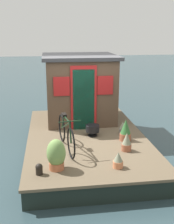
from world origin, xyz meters
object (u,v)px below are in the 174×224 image
(potted_plant_mint, at_px, (118,160))
(charcoal_grill, at_px, (93,129))
(houseboat_cabin, at_px, (80,88))
(potted_plant_lavender, at_px, (123,128))
(potted_plant_succulent, at_px, (126,130))
(bicycle, at_px, (66,134))
(mooring_bollard, at_px, (39,169))
(potted_plant_ivy, at_px, (56,155))
(potted_plant_fern, at_px, (127,142))

(potted_plant_mint, relative_size, charcoal_grill, 0.92)
(houseboat_cabin, xyz_separation_m, potted_plant_lavender, (-1.47, -1.01, -0.86))
(houseboat_cabin, bearing_deg, potted_plant_succulent, -154.31)
(bicycle, relative_size, mooring_bollard, 7.59)
(potted_plant_lavender, xyz_separation_m, charcoal_grill, (-0.05, 0.84, 0.04))
(bicycle, relative_size, potted_plant_mint, 5.14)
(houseboat_cabin, height_order, potted_plant_lavender, houseboat_cabin)
(potted_plant_ivy, xyz_separation_m, charcoal_grill, (1.75, -1.01, -0.12))
(charcoal_grill, bearing_deg, houseboat_cabin, 6.16)
(potted_plant_lavender, bearing_deg, potted_plant_mint, 162.30)
(potted_plant_ivy, distance_m, charcoal_grill, 2.03)
(bicycle, height_order, potted_plant_lavender, bicycle)
(bicycle, distance_m, potted_plant_succulent, 1.57)
(houseboat_cabin, relative_size, potted_plant_lavender, 6.65)
(potted_plant_lavender, xyz_separation_m, mooring_bollard, (-1.98, 2.20, -0.04))
(charcoal_grill, bearing_deg, potted_plant_fern, -149.22)
(potted_plant_succulent, xyz_separation_m, potted_plant_lavender, (0.49, -0.07, -0.11))
(potted_plant_fern, xyz_separation_m, potted_plant_mint, (-0.80, 0.40, -0.05))
(potted_plant_succulent, xyz_separation_m, mooring_bollard, (-1.49, 2.14, -0.15))
(mooring_bollard, bearing_deg, houseboat_cabin, -19.06)
(potted_plant_lavender, bearing_deg, bicycle, 117.26)
(potted_plant_mint, bearing_deg, houseboat_cabin, 6.72)
(potted_plant_fern, relative_size, potted_plant_mint, 1.32)
(potted_plant_mint, height_order, charcoal_grill, potted_plant_mint)
(potted_plant_fern, distance_m, potted_plant_lavender, 1.14)
(potted_plant_fern, bearing_deg, charcoal_grill, 30.78)
(potted_plant_lavender, height_order, mooring_bollard, potted_plant_lavender)
(potted_plant_ivy, distance_m, potted_plant_lavender, 2.59)
(houseboat_cabin, xyz_separation_m, potted_plant_ivy, (-3.28, 0.85, -0.70))
(potted_plant_succulent, relative_size, potted_plant_mint, 1.67)
(potted_plant_fern, height_order, potted_plant_mint, potted_plant_fern)
(houseboat_cabin, relative_size, potted_plant_mint, 6.59)
(houseboat_cabin, relative_size, mooring_bollard, 9.72)
(potted_plant_ivy, bearing_deg, potted_plant_lavender, -45.86)
(bicycle, height_order, mooring_bollard, bicycle)
(bicycle, height_order, potted_plant_ivy, bicycle)
(potted_plant_fern, xyz_separation_m, potted_plant_ivy, (-0.69, 1.65, 0.10))
(bicycle, distance_m, potted_plant_fern, 1.43)
(potted_plant_succulent, bearing_deg, charcoal_grill, 60.73)
(houseboat_cabin, xyz_separation_m, potted_plant_mint, (-3.39, -0.40, -0.85))
(potted_plant_succulent, xyz_separation_m, charcoal_grill, (0.44, 0.78, -0.07))
(potted_plant_fern, xyz_separation_m, mooring_bollard, (-0.86, 1.99, -0.09))
(potted_plant_mint, height_order, potted_plant_ivy, potted_plant_ivy)
(potted_plant_ivy, xyz_separation_m, mooring_bollard, (-0.18, 0.34, -0.20))
(houseboat_cabin, height_order, potted_plant_succulent, houseboat_cabin)
(potted_plant_succulent, distance_m, potted_plant_mint, 1.53)
(charcoal_grill, distance_m, mooring_bollard, 2.36)
(potted_plant_succulent, bearing_deg, bicycle, 102.29)
(potted_plant_fern, relative_size, mooring_bollard, 1.95)
(houseboat_cabin, bearing_deg, mooring_bollard, 160.94)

